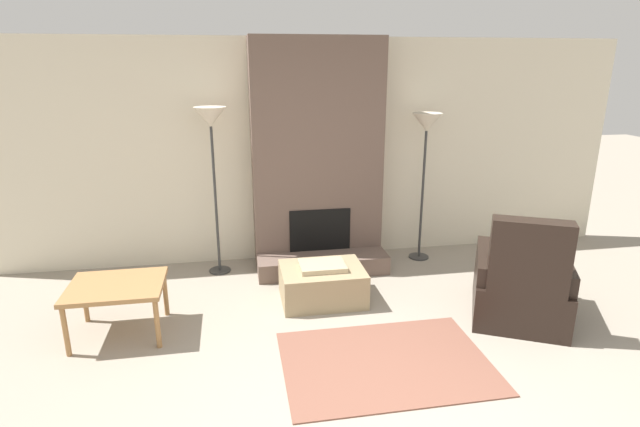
{
  "coord_description": "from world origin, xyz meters",
  "views": [
    {
      "loc": [
        -0.96,
        -2.6,
        2.33
      ],
      "look_at": [
        0.0,
        2.79,
        0.66
      ],
      "focal_mm": 28.0,
      "sensor_mm": 36.0,
      "label": 1
    }
  ],
  "objects_px": {
    "ottoman": "(322,283)",
    "armchair": "(520,288)",
    "floor_lamp_right": "(426,132)",
    "floor_lamp_left": "(211,128)",
    "side_table": "(116,290)"
  },
  "relations": [
    {
      "from": "side_table",
      "to": "floor_lamp_left",
      "type": "relative_size",
      "value": 0.43
    },
    {
      "from": "armchair",
      "to": "floor_lamp_left",
      "type": "distance_m",
      "value": 3.49
    },
    {
      "from": "ottoman",
      "to": "armchair",
      "type": "distance_m",
      "value": 1.89
    },
    {
      "from": "ottoman",
      "to": "floor_lamp_right",
      "type": "xyz_separation_m",
      "value": [
        1.38,
        0.92,
        1.37
      ]
    },
    {
      "from": "armchair",
      "to": "side_table",
      "type": "xyz_separation_m",
      "value": [
        -3.64,
        0.35,
        0.13
      ]
    },
    {
      "from": "armchair",
      "to": "floor_lamp_left",
      "type": "relative_size",
      "value": 0.67
    },
    {
      "from": "ottoman",
      "to": "floor_lamp_left",
      "type": "bearing_deg",
      "value": 138.36
    },
    {
      "from": "ottoman",
      "to": "armchair",
      "type": "relative_size",
      "value": 0.66
    },
    {
      "from": "side_table",
      "to": "floor_lamp_right",
      "type": "distance_m",
      "value": 3.68
    },
    {
      "from": "side_table",
      "to": "floor_lamp_left",
      "type": "bearing_deg",
      "value": 56.21
    },
    {
      "from": "armchair",
      "to": "floor_lamp_left",
      "type": "bearing_deg",
      "value": -3.14
    },
    {
      "from": "armchair",
      "to": "floor_lamp_right",
      "type": "relative_size",
      "value": 0.71
    },
    {
      "from": "side_table",
      "to": "floor_lamp_left",
      "type": "xyz_separation_m",
      "value": [
        0.84,
        1.26,
        1.22
      ]
    },
    {
      "from": "side_table",
      "to": "armchair",
      "type": "bearing_deg",
      "value": -5.51
    },
    {
      "from": "floor_lamp_left",
      "to": "ottoman",
      "type": "bearing_deg",
      "value": -41.64
    }
  ]
}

